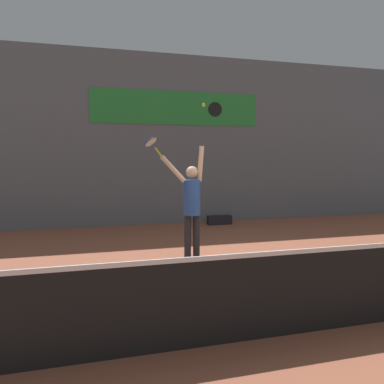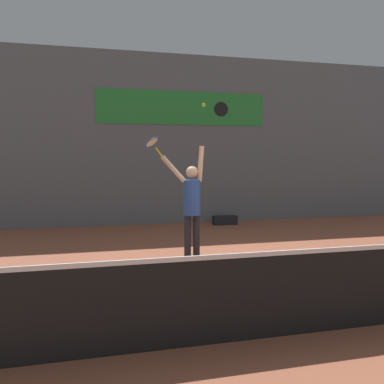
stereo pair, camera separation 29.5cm
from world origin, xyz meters
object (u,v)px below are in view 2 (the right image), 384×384
(scoreboard_clock, at_px, (221,109))
(tennis_player, at_px, (192,202))
(tennis_ball, at_px, (204,105))
(water_bottle, at_px, (235,220))
(equipment_bag, at_px, (225,220))
(tennis_racket, at_px, (153,143))

(scoreboard_clock, height_order, tennis_player, scoreboard_clock)
(scoreboard_clock, xyz_separation_m, tennis_ball, (-1.62, -4.06, -0.49))
(water_bottle, bearing_deg, equipment_bag, -166.83)
(scoreboard_clock, bearing_deg, tennis_ball, -111.75)
(tennis_player, xyz_separation_m, equipment_bag, (1.82, 3.51, -0.99))
(tennis_ball, xyz_separation_m, water_bottle, (1.94, 3.62, -2.83))
(tennis_ball, relative_size, equipment_bag, 0.09)
(tennis_ball, bearing_deg, water_bottle, 61.83)
(tennis_player, distance_m, tennis_racket, 1.39)
(scoreboard_clock, bearing_deg, tennis_racket, -125.29)
(scoreboard_clock, distance_m, water_bottle, 3.37)
(tennis_ball, xyz_separation_m, equipment_bag, (1.59, 3.54, -2.82))
(tennis_racket, distance_m, water_bottle, 4.75)
(water_bottle, bearing_deg, tennis_racket, -132.25)
(tennis_ball, height_order, water_bottle, tennis_ball)
(scoreboard_clock, height_order, tennis_ball, scoreboard_clock)
(tennis_racket, height_order, tennis_ball, tennis_ball)
(tennis_player, distance_m, tennis_ball, 1.85)
(scoreboard_clock, relative_size, water_bottle, 1.69)
(equipment_bag, bearing_deg, tennis_ball, -114.23)
(tennis_player, height_order, tennis_racket, tennis_racket)
(tennis_ball, distance_m, water_bottle, 4.99)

